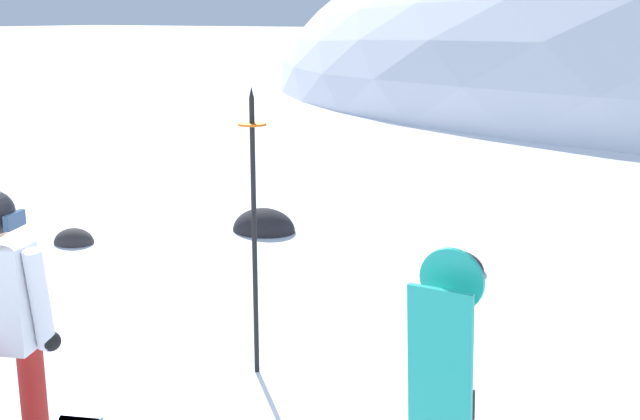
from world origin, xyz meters
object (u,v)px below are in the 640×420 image
at_px(piste_marker_near, 254,216).
at_px(rock_mid, 74,243).
at_px(rock_dark, 455,270).
at_px(rock_small, 264,231).

relative_size(piste_marker_near, rock_mid, 4.30).
xyz_separation_m(rock_dark, rock_mid, (-4.22, -1.23, 0.00)).
bearing_deg(rock_dark, rock_small, 173.15).
relative_size(rock_dark, rock_small, 0.75).
height_order(rock_dark, rock_mid, rock_dark).
xyz_separation_m(rock_mid, rock_small, (1.62, 1.54, 0.00)).
height_order(rock_dark, rock_small, rock_small).
bearing_deg(rock_mid, rock_dark, 16.30).
distance_m(piste_marker_near, rock_small, 4.16).
distance_m(piste_marker_near, rock_dark, 3.29).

